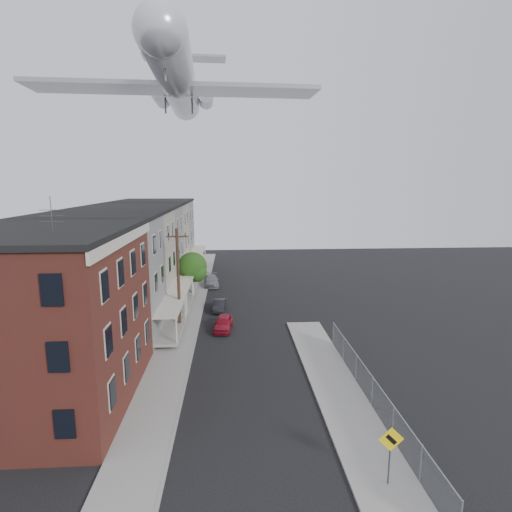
{
  "coord_description": "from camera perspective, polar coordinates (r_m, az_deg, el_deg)",
  "views": [
    {
      "loc": [
        -0.94,
        -15.65,
        12.84
      ],
      "look_at": [
        0.43,
        7.18,
        8.58
      ],
      "focal_mm": 28.0,
      "sensor_mm": 36.0,
      "label": 1
    }
  ],
  "objects": [
    {
      "name": "ground",
      "position": [
        20.26,
        0.0,
        -28.77
      ],
      "size": [
        120.0,
        120.0,
        0.0
      ],
      "primitive_type": "plane",
      "color": "black",
      "rests_on": "ground"
    },
    {
      "name": "sidewalk_left",
      "position": [
        41.9,
        -9.61,
        -7.36
      ],
      "size": [
        3.0,
        62.0,
        0.12
      ],
      "primitive_type": "cube",
      "color": "gray",
      "rests_on": "ground"
    },
    {
      "name": "sidewalk_right",
      "position": [
        25.95,
        12.08,
        -19.2
      ],
      "size": [
        3.0,
        26.0,
        0.12
      ],
      "primitive_type": "cube",
      "color": "gray",
      "rests_on": "ground"
    },
    {
      "name": "curb_left",
      "position": [
        41.77,
        -7.61,
        -7.35
      ],
      "size": [
        0.15,
        62.0,
        0.14
      ],
      "primitive_type": "cube",
      "color": "gray",
      "rests_on": "ground"
    },
    {
      "name": "curb_right",
      "position": [
        25.62,
        8.77,
        -19.47
      ],
      "size": [
        0.15,
        26.0,
        0.14
      ],
      "primitive_type": "cube",
      "color": "gray",
      "rests_on": "ground"
    },
    {
      "name": "corner_building",
      "position": [
        26.34,
        -28.35,
        -7.7
      ],
      "size": [
        10.31,
        12.3,
        12.15
      ],
      "color": "black",
      "rests_on": "ground"
    },
    {
      "name": "row_house_a",
      "position": [
        34.85,
        -21.82,
        -3.0
      ],
      "size": [
        11.98,
        7.0,
        10.3
      ],
      "color": "slate",
      "rests_on": "ground"
    },
    {
      "name": "row_house_b",
      "position": [
        41.39,
        -18.82,
        -0.76
      ],
      "size": [
        11.98,
        7.0,
        10.3
      ],
      "color": "#6E6557",
      "rests_on": "ground"
    },
    {
      "name": "row_house_c",
      "position": [
        48.07,
        -16.66,
        0.87
      ],
      "size": [
        11.98,
        7.0,
        10.3
      ],
      "color": "slate",
      "rests_on": "ground"
    },
    {
      "name": "row_house_d",
      "position": [
        54.82,
        -15.02,
        2.1
      ],
      "size": [
        11.98,
        7.0,
        10.3
      ],
      "color": "#6E6557",
      "rests_on": "ground"
    },
    {
      "name": "row_house_e",
      "position": [
        61.63,
        -13.74,
        3.06
      ],
      "size": [
        11.98,
        7.0,
        10.3
      ],
      "color": "slate",
      "rests_on": "ground"
    },
    {
      "name": "chainlink_fence",
      "position": [
        25.09,
        16.28,
        -18.07
      ],
      "size": [
        0.06,
        18.06,
        1.9
      ],
      "color": "gray",
      "rests_on": "ground"
    },
    {
      "name": "warning_sign",
      "position": [
        19.41,
        18.66,
        -24.43
      ],
      "size": [
        1.1,
        0.11,
        2.8
      ],
      "color": "#515156",
      "rests_on": "ground"
    },
    {
      "name": "utility_pole",
      "position": [
        34.93,
        -11.03,
        -3.17
      ],
      "size": [
        1.8,
        0.26,
        9.0
      ],
      "color": "black",
      "rests_on": "ground"
    },
    {
      "name": "street_tree",
      "position": [
        44.78,
        -8.92,
        -1.69
      ],
      "size": [
        3.22,
        3.2,
        5.2
      ],
      "color": "black",
      "rests_on": "ground"
    },
    {
      "name": "car_near",
      "position": [
        35.67,
        -4.7,
        -9.51
      ],
      "size": [
        1.86,
        3.8,
        1.25
      ],
      "primitive_type": "imported",
      "rotation": [
        0.0,
        0.0,
        -0.11
      ],
      "color": "maroon",
      "rests_on": "ground"
    },
    {
      "name": "car_mid",
      "position": [
        40.79,
        -5.26,
        -7.04
      ],
      "size": [
        1.36,
        3.36,
        1.09
      ],
      "primitive_type": "imported",
      "rotation": [
        0.0,
        0.0,
        -0.06
      ],
      "color": "black",
      "rests_on": "ground"
    },
    {
      "name": "car_far",
      "position": [
        50.38,
        -6.38,
        -3.55
      ],
      "size": [
        2.07,
        4.46,
        1.26
      ],
      "primitive_type": "imported",
      "rotation": [
        0.0,
        0.0,
        0.07
      ],
      "color": "gray",
      "rests_on": "ground"
    },
    {
      "name": "airplane",
      "position": [
        38.83,
        -11.11,
        23.23
      ],
      "size": [
        23.86,
        27.24,
        7.89
      ],
      "color": "silver",
      "rests_on": "ground"
    }
  ]
}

